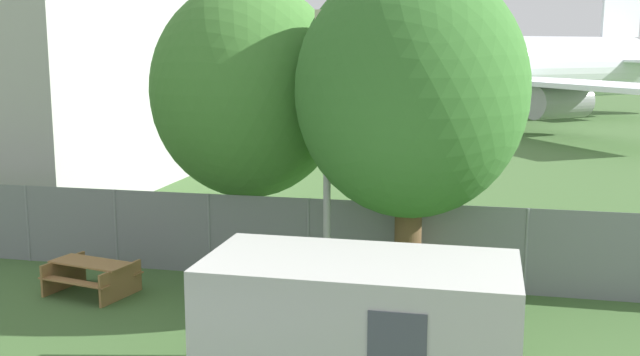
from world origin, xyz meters
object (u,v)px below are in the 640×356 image
at_px(portable_cabin, 360,330).
at_px(picnic_bench_near_cabin, 91,274).
at_px(airplane, 457,70).
at_px(tree_near_hangar, 411,91).
at_px(tree_left_of_cabin, 249,91).

distance_m(portable_cabin, picnic_bench_near_cabin, 7.90).
distance_m(airplane, tree_near_hangar, 38.24).
xyz_separation_m(airplane, portable_cabin, (0.44, -43.48, -2.87)).
bearing_deg(picnic_bench_near_cabin, tree_near_hangar, 11.48).
xyz_separation_m(airplane, tree_left_of_cabin, (-3.63, -36.51, 0.48)).
relative_size(portable_cabin, picnic_bench_near_cabin, 2.30).
relative_size(portable_cabin, tree_left_of_cabin, 0.68).
height_order(picnic_bench_near_cabin, tree_left_of_cabin, tree_left_of_cabin).
bearing_deg(portable_cabin, airplane, 90.58).
distance_m(picnic_bench_near_cabin, tree_left_of_cabin, 5.85).
relative_size(airplane, picnic_bench_near_cabin, 17.92).
bearing_deg(airplane, picnic_bench_near_cabin, 39.71).
bearing_deg(picnic_bench_near_cabin, airplane, 80.76).
bearing_deg(tree_left_of_cabin, picnic_bench_near_cabin, -131.78).
bearing_deg(portable_cabin, picnic_bench_near_cabin, 151.10).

